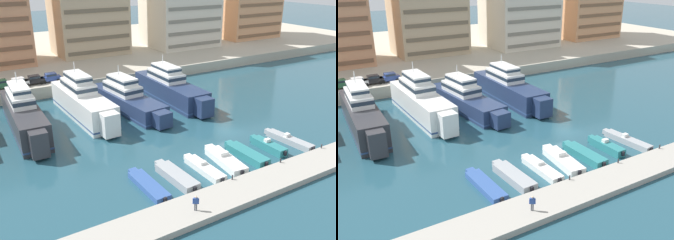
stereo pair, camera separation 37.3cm
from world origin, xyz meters
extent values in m
plane|color=#234C5B|center=(0.00, 0.00, 0.00)|extent=(400.00, 400.00, 0.00)
cube|color=#BCB29E|center=(0.00, 66.08, 1.19)|extent=(180.00, 70.00, 2.38)
cube|color=#A8A399|center=(0.00, -14.56, 0.37)|extent=(120.00, 4.67, 0.74)
cube|color=#333338|center=(-27.15, 16.83, 2.11)|extent=(4.87, 20.05, 4.23)
cube|color=#333338|center=(-27.53, 5.94, 2.22)|extent=(2.37, 2.17, 3.59)
cube|color=#334C7F|center=(-27.15, 16.83, 0.74)|extent=(4.92, 20.25, 0.24)
cube|color=white|center=(-27.10, 18.33, 5.07)|extent=(3.55, 8.47, 1.69)
cube|color=#233342|center=(-27.10, 18.33, 5.24)|extent=(3.60, 8.56, 0.61)
cube|color=white|center=(-27.10, 18.33, 6.52)|extent=(2.77, 6.61, 1.19)
cube|color=#233342|center=(-27.10, 18.33, 6.64)|extent=(2.80, 6.67, 0.43)
cylinder|color=silver|center=(-27.05, 19.58, 8.01)|extent=(0.16, 0.16, 1.80)
cube|color=#333338|center=(-26.79, 27.23, 1.16)|extent=(3.58, 1.02, 0.20)
cube|color=white|center=(-17.22, 18.07, 2.12)|extent=(5.31, 19.50, 4.24)
cube|color=white|center=(-16.83, 7.37, 2.22)|extent=(2.62, 2.39, 3.60)
cube|color=#334C7F|center=(-17.22, 18.07, 0.74)|extent=(5.36, 19.70, 0.24)
cube|color=white|center=(-17.27, 19.52, 5.09)|extent=(3.89, 8.25, 1.71)
cube|color=#233342|center=(-17.27, 19.52, 5.26)|extent=(3.94, 8.33, 0.62)
cube|color=white|center=(-17.27, 19.52, 6.61)|extent=(3.03, 6.44, 1.31)
cube|color=#233342|center=(-17.27, 19.52, 6.74)|extent=(3.07, 6.50, 0.47)
cylinder|color=silver|center=(-17.32, 20.74, 8.16)|extent=(0.16, 0.16, 1.80)
cube|color=white|center=(-17.59, 28.19, 1.17)|extent=(3.95, 1.04, 0.20)
cube|color=navy|center=(-9.38, 17.05, 1.46)|extent=(6.66, 19.47, 2.92)
cube|color=navy|center=(-8.32, 6.48, 1.53)|extent=(2.86, 2.64, 2.48)
cube|color=#334C7F|center=(-9.38, 17.05, 0.51)|extent=(6.73, 19.67, 0.24)
cube|color=white|center=(-9.52, 18.47, 3.76)|extent=(4.51, 8.35, 1.67)
cube|color=#233342|center=(-9.52, 18.47, 3.92)|extent=(4.57, 8.43, 0.60)
cube|color=white|center=(-9.52, 18.47, 5.27)|extent=(3.52, 6.51, 1.35)
cube|color=#233342|center=(-9.52, 18.47, 5.40)|extent=(3.56, 6.58, 0.48)
cylinder|color=silver|center=(-9.64, 19.67, 6.84)|extent=(0.16, 0.16, 1.80)
cube|color=navy|center=(-10.38, 26.99, 0.80)|extent=(4.14, 1.30, 0.20)
cube|color=navy|center=(0.10, 17.71, 1.88)|extent=(4.99, 19.91, 3.76)
cube|color=navy|center=(0.06, 6.66, 1.97)|extent=(2.72, 2.47, 3.19)
cube|color=#334C7F|center=(0.10, 17.71, 0.66)|extent=(5.04, 20.11, 0.24)
cube|color=white|center=(0.10, 19.21, 4.58)|extent=(3.87, 8.37, 1.64)
cube|color=#233342|center=(0.10, 19.21, 4.74)|extent=(3.92, 8.45, 0.59)
cube|color=white|center=(0.10, 19.21, 6.00)|extent=(3.02, 6.53, 1.21)
cube|color=#233342|center=(0.10, 19.21, 6.12)|extent=(3.05, 6.59, 0.43)
cylinder|color=silver|center=(0.11, 20.46, 7.50)|extent=(0.16, 0.16, 1.80)
cube|color=navy|center=(0.13, 28.11, 1.03)|extent=(4.19, 0.91, 0.20)
cube|color=#33569E|center=(-18.64, -8.01, 0.36)|extent=(2.03, 6.99, 0.72)
cube|color=#33569E|center=(-18.71, -4.15, 0.36)|extent=(1.06, 0.88, 0.61)
cube|color=black|center=(-18.57, -11.67, 0.51)|extent=(0.36, 0.29, 0.60)
cube|color=#9EA3A8|center=(-14.87, -8.22, 0.50)|extent=(2.32, 6.82, 0.99)
cube|color=#9EA3A8|center=(-15.04, -4.45, 0.50)|extent=(1.15, 0.96, 0.85)
cube|color=black|center=(-14.72, -11.77, 0.65)|extent=(0.37, 0.30, 0.60)
cube|color=white|center=(-10.75, -8.26, 0.40)|extent=(1.75, 6.68, 0.81)
cube|color=white|center=(-10.77, -4.59, 0.40)|extent=(0.94, 0.77, 0.68)
cube|color=silver|center=(-10.75, -7.76, 1.01)|extent=(0.94, 0.61, 0.41)
cube|color=#283847|center=(-10.75, -7.48, 1.07)|extent=(0.85, 0.09, 0.25)
cube|color=black|center=(-10.72, -11.78, 0.55)|extent=(0.36, 0.28, 0.60)
cube|color=white|center=(-7.15, -8.02, 0.46)|extent=(2.97, 7.29, 0.93)
cube|color=white|center=(-6.70, -4.06, 0.46)|extent=(1.30, 1.11, 0.79)
cube|color=silver|center=(-7.09, -7.49, 1.20)|extent=(1.26, 0.73, 0.54)
cube|color=#283847|center=(-7.06, -7.21, 1.28)|extent=(1.09, 0.20, 0.32)
cube|color=black|center=(-7.58, -11.72, 0.61)|extent=(0.39, 0.32, 0.60)
cube|color=teal|center=(-3.63, -8.30, 0.52)|extent=(2.03, 6.63, 1.03)
cube|color=teal|center=(-3.68, -4.61, 0.52)|extent=(1.08, 0.89, 0.88)
cube|color=black|center=(-3.58, -11.78, 0.67)|extent=(0.36, 0.29, 0.60)
cube|color=teal|center=(0.67, -8.03, 0.55)|extent=(1.62, 5.53, 1.10)
cube|color=teal|center=(0.62, -4.96, 0.55)|extent=(0.86, 0.71, 0.93)
cube|color=silver|center=(0.66, -7.61, 1.32)|extent=(0.86, 0.61, 0.45)
cube|color=#283847|center=(0.66, -7.33, 1.39)|extent=(0.77, 0.09, 0.27)
cube|color=black|center=(0.71, -10.96, 0.70)|extent=(0.36, 0.29, 0.60)
cube|color=#9EA3A8|center=(4.89, -7.98, 0.43)|extent=(2.17, 7.58, 0.86)
cube|color=#9EA3A8|center=(4.53, -3.96, 0.43)|extent=(0.89, 0.75, 0.73)
cube|color=silver|center=(4.84, -7.43, 1.09)|extent=(0.88, 0.67, 0.46)
cube|color=#283847|center=(4.82, -7.15, 1.16)|extent=(0.76, 0.15, 0.27)
cube|color=black|center=(5.24, -11.89, 0.58)|extent=(0.38, 0.31, 0.60)
cube|color=#2D6642|center=(-27.91, 34.04, 3.10)|extent=(4.21, 1.99, 0.80)
cube|color=#2D6642|center=(-27.76, 34.06, 3.84)|extent=(2.21, 1.71, 0.68)
cube|color=#1E2833|center=(-27.76, 34.06, 3.84)|extent=(2.17, 1.72, 0.37)
cylinder|color=black|center=(-26.50, 33.29, 2.70)|extent=(0.65, 0.27, 0.64)
cylinder|color=black|center=(-26.62, 34.99, 2.70)|extent=(0.65, 0.27, 0.64)
cube|color=white|center=(-24.77, 33.70, 3.10)|extent=(4.23, 2.05, 0.80)
cube|color=white|center=(-24.62, 33.71, 3.84)|extent=(2.23, 1.74, 0.68)
cube|color=#1E2833|center=(-24.62, 33.71, 3.84)|extent=(2.19, 1.75, 0.37)
cylinder|color=black|center=(-26.04, 32.74, 2.70)|extent=(0.66, 0.28, 0.64)
cylinder|color=black|center=(-26.19, 34.43, 2.70)|extent=(0.66, 0.28, 0.64)
cylinder|color=black|center=(-23.35, 32.97, 2.70)|extent=(0.66, 0.28, 0.64)
cylinder|color=black|center=(-23.50, 34.67, 2.70)|extent=(0.66, 0.28, 0.64)
cube|color=black|center=(-21.68, 34.00, 3.10)|extent=(4.15, 1.82, 0.80)
cube|color=black|center=(-21.53, 34.00, 3.84)|extent=(2.14, 1.62, 0.68)
cube|color=#1E2833|center=(-21.53, 34.00, 3.84)|extent=(2.10, 1.63, 0.37)
cylinder|color=black|center=(-23.01, 33.11, 2.70)|extent=(0.65, 0.24, 0.64)
cylinder|color=black|center=(-23.06, 34.81, 2.70)|extent=(0.65, 0.24, 0.64)
cylinder|color=black|center=(-20.31, 33.19, 2.70)|extent=(0.65, 0.24, 0.64)
cylinder|color=black|center=(-20.36, 34.88, 2.70)|extent=(0.65, 0.24, 0.64)
cube|color=#28428E|center=(-18.38, 34.10, 3.10)|extent=(4.12, 1.75, 0.80)
cube|color=#28428E|center=(-18.23, 34.10, 3.84)|extent=(2.12, 1.59, 0.68)
cube|color=#1E2833|center=(-18.23, 34.10, 3.84)|extent=(2.08, 1.60, 0.37)
cylinder|color=black|center=(-19.72, 33.23, 2.70)|extent=(0.64, 0.23, 0.64)
cylinder|color=black|center=(-19.75, 34.93, 2.70)|extent=(0.64, 0.23, 0.64)
cylinder|color=black|center=(-17.02, 33.27, 2.70)|extent=(0.64, 0.23, 0.64)
cylinder|color=black|center=(-17.05, 34.97, 2.70)|extent=(0.64, 0.23, 0.64)
cube|color=brown|center=(-25.68, 48.22, 3.97)|extent=(15.05, 0.24, 0.90)
cube|color=#C6AD89|center=(-1.32, 56.55, 15.87)|extent=(18.13, 13.85, 26.97)
cube|color=#6D5F4B|center=(-1.32, 49.53, 4.07)|extent=(16.68, 0.24, 0.90)
cube|color=#6D5F4B|center=(-1.32, 49.53, 7.44)|extent=(16.68, 0.24, 0.90)
cube|color=#6D5F4B|center=(-1.32, 49.53, 10.81)|extent=(16.68, 0.24, 0.90)
cube|color=#6D5F4B|center=(-1.32, 49.53, 14.18)|extent=(16.68, 0.24, 0.90)
cube|color=silver|center=(25.37, 53.27, 15.46)|extent=(19.10, 16.02, 26.15)
cube|color=gray|center=(25.37, 45.16, 4.02)|extent=(17.57, 0.24, 0.90)
cube|color=gray|center=(25.37, 45.16, 7.29)|extent=(17.57, 0.24, 0.90)
cube|color=gray|center=(25.37, 45.16, 10.56)|extent=(17.57, 0.24, 0.90)
cube|color=gray|center=(25.37, 45.16, 13.82)|extent=(17.57, 0.24, 0.90)
cube|color=brown|center=(52.37, 47.50, 3.94)|extent=(17.74, 0.24, 0.90)
cube|color=brown|center=(52.37, 47.50, 7.06)|extent=(17.74, 0.24, 0.90)
cube|color=brown|center=(52.37, 47.50, 10.18)|extent=(17.74, 0.24, 0.90)
cube|color=brown|center=(52.37, 47.50, 13.29)|extent=(17.74, 0.24, 0.90)
cylinder|color=#4C515B|center=(-17.12, -15.13, 1.16)|extent=(0.14, 0.14, 0.84)
cylinder|color=#4C515B|center=(-16.99, -15.22, 1.16)|extent=(0.14, 0.14, 0.84)
cube|color=#2D4C99|center=(-17.06, -15.17, 1.90)|extent=(0.52, 0.45, 0.64)
cylinder|color=#2D4C99|center=(-17.29, -15.02, 1.85)|extent=(0.10, 0.10, 0.64)
cylinder|color=#2D4C99|center=(-16.82, -15.33, 1.85)|extent=(0.10, 0.10, 0.64)
sphere|color=beige|center=(-17.06, -15.17, 2.34)|extent=(0.23, 0.23, 0.23)
cylinder|color=#2D2D33|center=(-9.86, -12.47, 0.97)|extent=(0.18, 0.18, 0.45)
sphere|color=#2D2D33|center=(-9.86, -12.47, 1.25)|extent=(0.20, 0.20, 0.20)
cylinder|color=#2D2D33|center=(-1.87, -12.47, 0.97)|extent=(0.18, 0.18, 0.45)
sphere|color=#2D2D33|center=(-1.87, -12.47, 1.25)|extent=(0.20, 0.20, 0.20)
cylinder|color=#2D2D33|center=(6.12, -12.47, 0.97)|extent=(0.18, 0.18, 0.45)
sphere|color=#2D2D33|center=(6.12, -12.47, 1.25)|extent=(0.20, 0.20, 0.20)
camera|label=1|loc=(-36.17, -41.11, 23.80)|focal=40.00mm
camera|label=2|loc=(-35.85, -41.30, 23.80)|focal=40.00mm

